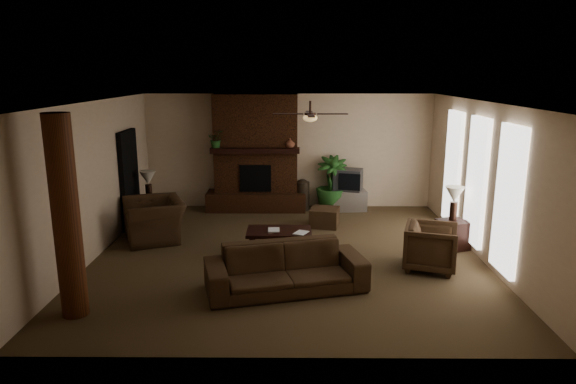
{
  "coord_description": "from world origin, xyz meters",
  "views": [
    {
      "loc": [
        0.07,
        -8.9,
        3.3
      ],
      "look_at": [
        0.0,
        0.4,
        1.1
      ],
      "focal_mm": 31.66,
      "sensor_mm": 36.0,
      "label": 1
    }
  ],
  "objects_px": {
    "armchair_right": "(431,245)",
    "floor_plant": "(331,195)",
    "side_table_left": "(150,213)",
    "lamp_right": "(454,197)",
    "tv_stand": "(348,200)",
    "side_table_right": "(452,235)",
    "ottoman": "(325,217)",
    "armchair_left": "(154,213)",
    "coffee_table": "(279,233)",
    "lamp_left": "(148,180)",
    "log_column": "(66,218)",
    "sofa": "(286,261)",
    "floor_vase": "(302,193)"
  },
  "relations": [
    {
      "from": "armchair_right",
      "to": "lamp_left",
      "type": "height_order",
      "value": "lamp_left"
    },
    {
      "from": "armchair_left",
      "to": "side_table_right",
      "type": "distance_m",
      "value": 5.87
    },
    {
      "from": "coffee_table",
      "to": "lamp_left",
      "type": "bearing_deg",
      "value": 148.31
    },
    {
      "from": "ottoman",
      "to": "floor_vase",
      "type": "bearing_deg",
      "value": 108.83
    },
    {
      "from": "armchair_right",
      "to": "floor_vase",
      "type": "height_order",
      "value": "armchair_right"
    },
    {
      "from": "sofa",
      "to": "coffee_table",
      "type": "xyz_separation_m",
      "value": [
        -0.14,
        1.7,
        -0.1
      ]
    },
    {
      "from": "side_table_left",
      "to": "lamp_right",
      "type": "distance_m",
      "value": 6.43
    },
    {
      "from": "lamp_right",
      "to": "armchair_left",
      "type": "bearing_deg",
      "value": 175.63
    },
    {
      "from": "armchair_left",
      "to": "tv_stand",
      "type": "bearing_deg",
      "value": 95.91
    },
    {
      "from": "sofa",
      "to": "ottoman",
      "type": "xyz_separation_m",
      "value": [
        0.81,
        3.37,
        -0.28
      ]
    },
    {
      "from": "sofa",
      "to": "side_table_left",
      "type": "height_order",
      "value": "sofa"
    },
    {
      "from": "log_column",
      "to": "lamp_right",
      "type": "bearing_deg",
      "value": 24.89
    },
    {
      "from": "armchair_right",
      "to": "lamp_right",
      "type": "xyz_separation_m",
      "value": [
        0.7,
        1.11,
        0.57
      ]
    },
    {
      "from": "armchair_right",
      "to": "ottoman",
      "type": "xyz_separation_m",
      "value": [
        -1.66,
        2.49,
        -0.23
      ]
    },
    {
      "from": "sofa",
      "to": "armchair_right",
      "type": "relative_size",
      "value": 2.81
    },
    {
      "from": "log_column",
      "to": "lamp_left",
      "type": "height_order",
      "value": "log_column"
    },
    {
      "from": "armchair_left",
      "to": "tv_stand",
      "type": "height_order",
      "value": "armchair_left"
    },
    {
      "from": "floor_vase",
      "to": "lamp_left",
      "type": "relative_size",
      "value": 1.18
    },
    {
      "from": "log_column",
      "to": "lamp_left",
      "type": "relative_size",
      "value": 4.31
    },
    {
      "from": "ottoman",
      "to": "coffee_table",
      "type": "bearing_deg",
      "value": -119.84
    },
    {
      "from": "armchair_right",
      "to": "side_table_left",
      "type": "bearing_deg",
      "value": 82.02
    },
    {
      "from": "armchair_left",
      "to": "coffee_table",
      "type": "bearing_deg",
      "value": 50.92
    },
    {
      "from": "armchair_left",
      "to": "log_column",
      "type": "bearing_deg",
      "value": -27.35
    },
    {
      "from": "log_column",
      "to": "lamp_right",
      "type": "distance_m",
      "value": 6.74
    },
    {
      "from": "floor_plant",
      "to": "lamp_right",
      "type": "bearing_deg",
      "value": -52.12
    },
    {
      "from": "side_table_left",
      "to": "lamp_left",
      "type": "relative_size",
      "value": 0.85
    },
    {
      "from": "sofa",
      "to": "lamp_right",
      "type": "xyz_separation_m",
      "value": [
        3.17,
        1.99,
        0.52
      ]
    },
    {
      "from": "tv_stand",
      "to": "floor_vase",
      "type": "bearing_deg",
      "value": 174.74
    },
    {
      "from": "armchair_left",
      "to": "lamp_left",
      "type": "distance_m",
      "value": 1.22
    },
    {
      "from": "tv_stand",
      "to": "side_table_right",
      "type": "height_order",
      "value": "side_table_right"
    },
    {
      "from": "lamp_left",
      "to": "side_table_right",
      "type": "bearing_deg",
      "value": -14.09
    },
    {
      "from": "log_column",
      "to": "coffee_table",
      "type": "distance_m",
      "value": 3.91
    },
    {
      "from": "armchair_right",
      "to": "floor_plant",
      "type": "distance_m",
      "value": 4.09
    },
    {
      "from": "side_table_left",
      "to": "lamp_left",
      "type": "bearing_deg",
      "value": 94.38
    },
    {
      "from": "side_table_left",
      "to": "lamp_left",
      "type": "xyz_separation_m",
      "value": [
        -0.0,
        0.06,
        0.73
      ]
    },
    {
      "from": "sofa",
      "to": "tv_stand",
      "type": "height_order",
      "value": "sofa"
    },
    {
      "from": "log_column",
      "to": "sofa",
      "type": "bearing_deg",
      "value": 15.96
    },
    {
      "from": "log_column",
      "to": "coffee_table",
      "type": "height_order",
      "value": "log_column"
    },
    {
      "from": "log_column",
      "to": "sofa",
      "type": "relative_size",
      "value": 1.15
    },
    {
      "from": "side_table_right",
      "to": "lamp_right",
      "type": "xyz_separation_m",
      "value": [
        0.0,
        0.06,
        0.73
      ]
    },
    {
      "from": "coffee_table",
      "to": "lamp_left",
      "type": "relative_size",
      "value": 1.85
    },
    {
      "from": "coffee_table",
      "to": "side_table_left",
      "type": "relative_size",
      "value": 2.18
    },
    {
      "from": "armchair_right",
      "to": "floor_plant",
      "type": "xyz_separation_m",
      "value": [
        -1.42,
        3.83,
        -0.06
      ]
    },
    {
      "from": "floor_plant",
      "to": "ottoman",
      "type": "bearing_deg",
      "value": -100.22
    },
    {
      "from": "sofa",
      "to": "floor_plant",
      "type": "height_order",
      "value": "sofa"
    },
    {
      "from": "armchair_right",
      "to": "floor_plant",
      "type": "bearing_deg",
      "value": 37.18
    },
    {
      "from": "armchair_right",
      "to": "tv_stand",
      "type": "bearing_deg",
      "value": 31.5
    },
    {
      "from": "sofa",
      "to": "coffee_table",
      "type": "bearing_deg",
      "value": 80.38
    },
    {
      "from": "tv_stand",
      "to": "floor_vase",
      "type": "distance_m",
      "value": 1.13
    },
    {
      "from": "floor_vase",
      "to": "floor_plant",
      "type": "distance_m",
      "value": 0.7
    }
  ]
}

